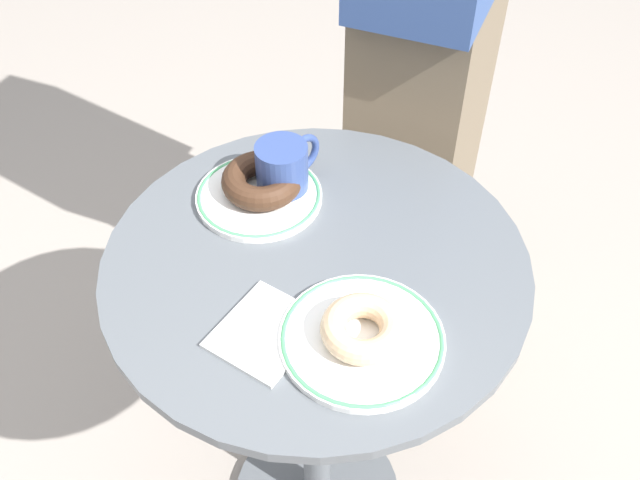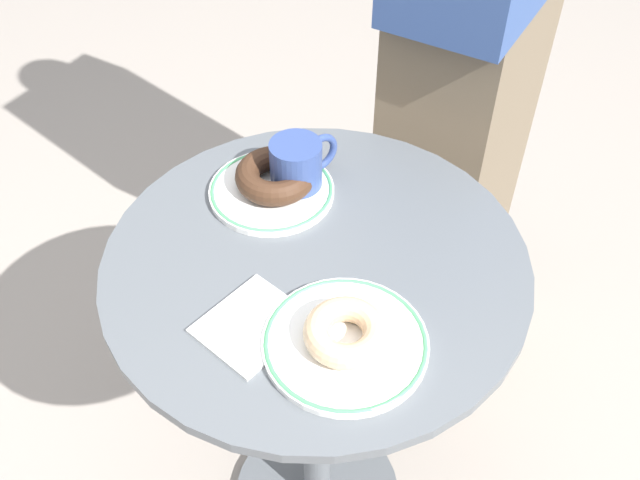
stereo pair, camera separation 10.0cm
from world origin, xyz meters
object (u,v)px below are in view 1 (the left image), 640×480
(plate_left, at_px, (261,195))
(donut_chocolate, at_px, (262,180))
(coffee_mug, at_px, (284,168))
(paper_napkin, at_px, (266,332))
(plate_right, at_px, (362,339))
(person_figure, at_px, (434,13))
(cafe_table, at_px, (316,367))
(donut_glazed, at_px, (363,328))

(plate_left, height_order, donut_chocolate, donut_chocolate)
(donut_chocolate, distance_m, coffee_mug, 0.04)
(paper_napkin, bearing_deg, plate_right, 48.67)
(plate_right, relative_size, donut_chocolate, 1.71)
(plate_right, bearing_deg, person_figure, 131.91)
(cafe_table, distance_m, person_figure, 0.69)
(paper_napkin, bearing_deg, donut_chocolate, 149.00)
(coffee_mug, bearing_deg, plate_left, -95.30)
(plate_right, relative_size, paper_napkin, 1.66)
(plate_left, bearing_deg, donut_chocolate, 120.58)
(plate_left, height_order, donut_glazed, donut_glazed)
(donut_glazed, bearing_deg, cafe_table, 167.30)
(paper_napkin, height_order, person_figure, person_figure)
(plate_right, relative_size, donut_glazed, 1.98)
(cafe_table, distance_m, coffee_mug, 0.36)
(paper_napkin, bearing_deg, coffee_mug, 141.95)
(donut_chocolate, distance_m, person_figure, 0.51)
(plate_right, height_order, donut_glazed, donut_glazed)
(donut_chocolate, bearing_deg, paper_napkin, -31.00)
(plate_left, distance_m, donut_chocolate, 0.03)
(paper_napkin, distance_m, coffee_mug, 0.29)
(plate_left, distance_m, donut_glazed, 0.31)
(person_figure, bearing_deg, donut_glazed, -48.09)
(plate_left, distance_m, person_figure, 0.52)
(plate_right, height_order, paper_napkin, plate_right)
(plate_left, distance_m, paper_napkin, 0.26)
(plate_left, bearing_deg, donut_glazed, -6.97)
(plate_right, distance_m, donut_chocolate, 0.32)
(donut_chocolate, xyz_separation_m, paper_napkin, (0.23, -0.14, -0.03))
(cafe_table, xyz_separation_m, paper_napkin, (0.07, -0.13, 0.28))
(plate_left, height_order, person_figure, person_figure)
(plate_left, xyz_separation_m, donut_glazed, (0.31, -0.04, 0.02))
(cafe_table, bearing_deg, person_figure, 122.75)
(cafe_table, distance_m, donut_chocolate, 0.34)
(plate_left, bearing_deg, person_figure, 108.06)
(plate_left, relative_size, coffee_mug, 1.64)
(donut_glazed, bearing_deg, coffee_mug, 165.36)
(paper_napkin, distance_m, person_figure, 0.74)
(plate_right, xyz_separation_m, paper_napkin, (-0.08, -0.10, -0.00))
(cafe_table, xyz_separation_m, coffee_mug, (-0.15, 0.05, 0.32))
(plate_left, relative_size, donut_glazed, 1.81)
(plate_right, xyz_separation_m, donut_glazed, (0.00, -0.00, 0.02))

